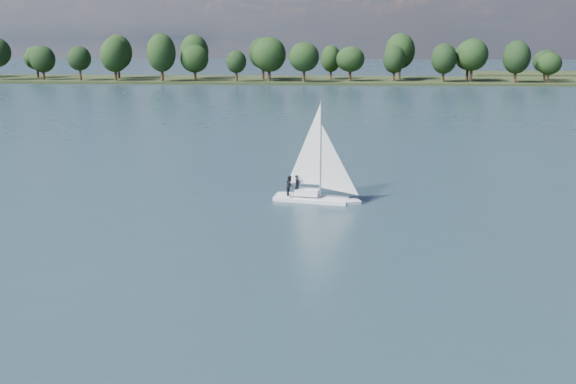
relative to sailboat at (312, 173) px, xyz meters
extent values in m
plane|color=#233342|center=(6.77, 56.19, -2.68)|extent=(700.00, 700.00, 0.00)
cube|color=black|center=(6.77, 168.19, -2.68)|extent=(660.00, 40.00, 1.50)
cube|color=white|center=(0.09, 0.00, -2.68)|extent=(7.57, 3.44, 0.86)
cube|color=white|center=(0.09, 0.00, -1.82)|extent=(2.36, 1.69, 0.54)
cylinder|color=#ADAEB4|center=(0.09, 0.00, 2.21)|extent=(0.13, 0.13, 8.60)
imported|color=black|center=(-1.38, 0.15, -1.21)|extent=(0.70, 0.80, 1.85)
imported|color=black|center=(-2.03, -0.13, -1.21)|extent=(0.82, 0.99, 1.85)
camera|label=1|loc=(1.96, -57.01, 11.93)|focal=40.00mm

